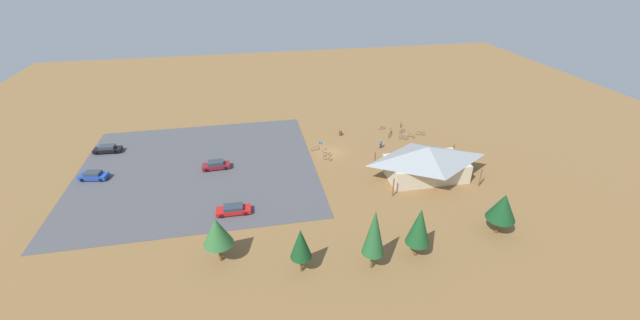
{
  "coord_description": "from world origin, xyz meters",
  "views": [
    {
      "loc": [
        14.22,
        61.78,
        32.89
      ],
      "look_at": [
        2.84,
        4.6,
        1.2
      ],
      "focal_mm": 22.04,
      "sensor_mm": 36.0,
      "label": 1
    }
  ],
  "objects_px": {
    "bicycle_orange_mid_cluster": "(327,158)",
    "visitor_crossing_yard": "(381,144)",
    "pine_mideast": "(301,244)",
    "bicycle_silver_by_bin": "(401,125)",
    "car_red_far_end": "(233,209)",
    "pine_midwest": "(503,207)",
    "trash_bin": "(340,133)",
    "car_blue_by_curb": "(93,176)",
    "bicycle_blue_yard_left": "(328,154)",
    "bicycle_green_yard_right": "(420,133)",
    "bicycle_purple_yard_center": "(391,131)",
    "pine_west": "(374,232)",
    "bicycle_red_lone_east": "(382,128)",
    "car_black_front_row": "(108,149)",
    "car_maroon_inner_stall": "(216,165)",
    "bicycle_teal_edge_south": "(390,135)",
    "bicycle_white_back_row": "(315,149)",
    "bicycle_yellow_edge_north": "(411,136)",
    "lot_sign": "(321,145)",
    "bicycle_black_lone_west": "(402,131)",
    "pine_center": "(419,226)",
    "bike_pavilion": "(427,160)",
    "pine_far_west": "(217,232)",
    "bicycle_purple_front_row": "(404,138)"
  },
  "relations": [
    {
      "from": "bicycle_orange_mid_cluster",
      "to": "bicycle_black_lone_west",
      "type": "bearing_deg",
      "value": -154.25
    },
    {
      "from": "bicycle_red_lone_east",
      "to": "bicycle_blue_yard_left",
      "type": "bearing_deg",
      "value": 33.91
    },
    {
      "from": "pine_center",
      "to": "bicycle_white_back_row",
      "type": "xyz_separation_m",
      "value": [
        6.74,
        -29.74,
        -4.0
      ]
    },
    {
      "from": "bicycle_blue_yard_left",
      "to": "car_blue_by_curb",
      "type": "distance_m",
      "value": 38.53
    },
    {
      "from": "bicycle_red_lone_east",
      "to": "pine_midwest",
      "type": "bearing_deg",
      "value": 96.2
    },
    {
      "from": "pine_midwest",
      "to": "bicycle_purple_yard_center",
      "type": "xyz_separation_m",
      "value": [
        2.58,
        -32.45,
        -3.71
      ]
    },
    {
      "from": "pine_far_west",
      "to": "bicycle_purple_yard_center",
      "type": "bearing_deg",
      "value": -136.78
    },
    {
      "from": "pine_west",
      "to": "bicycle_purple_front_row",
      "type": "bearing_deg",
      "value": -117.68
    },
    {
      "from": "trash_bin",
      "to": "car_blue_by_curb",
      "type": "xyz_separation_m",
      "value": [
        42.84,
        8.62,
        0.28
      ]
    },
    {
      "from": "bicycle_teal_edge_south",
      "to": "car_red_far_end",
      "type": "distance_m",
      "value": 36.06
    },
    {
      "from": "lot_sign",
      "to": "pine_west",
      "type": "relative_size",
      "value": 0.27
    },
    {
      "from": "bicycle_white_back_row",
      "to": "bicycle_orange_mid_cluster",
      "type": "bearing_deg",
      "value": 108.08
    },
    {
      "from": "bicycle_purple_yard_center",
      "to": "bicycle_yellow_edge_north",
      "type": "height_order",
      "value": "bicycle_purple_yard_center"
    },
    {
      "from": "trash_bin",
      "to": "bicycle_teal_edge_south",
      "type": "distance_m",
      "value": 9.74
    },
    {
      "from": "pine_center",
      "to": "car_maroon_inner_stall",
      "type": "relative_size",
      "value": 1.49
    },
    {
      "from": "car_blue_by_curb",
      "to": "trash_bin",
      "type": "bearing_deg",
      "value": -168.63
    },
    {
      "from": "pine_center",
      "to": "pine_west",
      "type": "distance_m",
      "value": 6.0
    },
    {
      "from": "bike_pavilion",
      "to": "car_maroon_inner_stall",
      "type": "bearing_deg",
      "value": -15.49
    },
    {
      "from": "car_red_far_end",
      "to": "pine_midwest",
      "type": "bearing_deg",
      "value": 161.93
    },
    {
      "from": "pine_midwest",
      "to": "pine_mideast",
      "type": "height_order",
      "value": "pine_mideast"
    },
    {
      "from": "lot_sign",
      "to": "bicycle_yellow_edge_north",
      "type": "relative_size",
      "value": 1.5
    },
    {
      "from": "bike_pavilion",
      "to": "pine_far_west",
      "type": "bearing_deg",
      "value": 22.66
    },
    {
      "from": "car_blue_by_curb",
      "to": "bicycle_yellow_edge_north",
      "type": "bearing_deg",
      "value": -174.98
    },
    {
      "from": "bicycle_silver_by_bin",
      "to": "car_blue_by_curb",
      "type": "relative_size",
      "value": 0.34
    },
    {
      "from": "pine_west",
      "to": "bicycle_white_back_row",
      "type": "xyz_separation_m",
      "value": [
        0.88,
        -30.74,
        -4.81
      ]
    },
    {
      "from": "trash_bin",
      "to": "pine_west",
      "type": "bearing_deg",
      "value": 81.81
    },
    {
      "from": "bicycle_purple_yard_center",
      "to": "bicycle_white_back_row",
      "type": "height_order",
      "value": "bicycle_purple_yard_center"
    },
    {
      "from": "bicycle_green_yard_right",
      "to": "car_blue_by_curb",
      "type": "bearing_deg",
      "value": 5.45
    },
    {
      "from": "pine_mideast",
      "to": "bicycle_silver_by_bin",
      "type": "bearing_deg",
      "value": -125.91
    },
    {
      "from": "bike_pavilion",
      "to": "bicycle_teal_edge_south",
      "type": "distance_m",
      "value": 15.67
    },
    {
      "from": "pine_far_west",
      "to": "bicycle_red_lone_east",
      "type": "height_order",
      "value": "pine_far_west"
    },
    {
      "from": "bicycle_blue_yard_left",
      "to": "visitor_crossing_yard",
      "type": "height_order",
      "value": "visitor_crossing_yard"
    },
    {
      "from": "bicycle_red_lone_east",
      "to": "car_maroon_inner_stall",
      "type": "relative_size",
      "value": 0.34
    },
    {
      "from": "pine_west",
      "to": "bicycle_purple_yard_center",
      "type": "relative_size",
      "value": 5.06
    },
    {
      "from": "bicycle_white_back_row",
      "to": "pine_west",
      "type": "bearing_deg",
      "value": 91.64
    },
    {
      "from": "pine_west",
      "to": "bicycle_silver_by_bin",
      "type": "height_order",
      "value": "pine_west"
    },
    {
      "from": "bicycle_purple_yard_center",
      "to": "bicycle_teal_edge_south",
      "type": "bearing_deg",
      "value": 65.74
    },
    {
      "from": "pine_midwest",
      "to": "car_maroon_inner_stall",
      "type": "distance_m",
      "value": 43.99
    },
    {
      "from": "bicycle_yellow_edge_north",
      "to": "bicycle_purple_front_row",
      "type": "relative_size",
      "value": 0.95
    },
    {
      "from": "car_black_front_row",
      "to": "car_blue_by_curb",
      "type": "distance_m",
      "value": 9.65
    },
    {
      "from": "bicycle_white_back_row",
      "to": "bicycle_yellow_edge_north",
      "type": "height_order",
      "value": "bicycle_white_back_row"
    },
    {
      "from": "car_red_far_end",
      "to": "bicycle_yellow_edge_north",
      "type": "bearing_deg",
      "value": -151.46
    },
    {
      "from": "bicycle_red_lone_east",
      "to": "car_black_front_row",
      "type": "height_order",
      "value": "car_black_front_row"
    },
    {
      "from": "bicycle_black_lone_west",
      "to": "visitor_crossing_yard",
      "type": "height_order",
      "value": "visitor_crossing_yard"
    },
    {
      "from": "bicycle_purple_yard_center",
      "to": "pine_far_west",
      "type": "bearing_deg",
      "value": 43.22
    },
    {
      "from": "bicycle_orange_mid_cluster",
      "to": "visitor_crossing_yard",
      "type": "xyz_separation_m",
      "value": [
        -10.73,
        -2.74,
        0.56
      ]
    },
    {
      "from": "bicycle_teal_edge_south",
      "to": "visitor_crossing_yard",
      "type": "distance_m",
      "value": 5.38
    },
    {
      "from": "bicycle_blue_yard_left",
      "to": "bicycle_purple_front_row",
      "type": "height_order",
      "value": "bicycle_purple_front_row"
    },
    {
      "from": "bicycle_purple_yard_center",
      "to": "car_blue_by_curb",
      "type": "bearing_deg",
      "value": 8.31
    },
    {
      "from": "bicycle_black_lone_west",
      "to": "pine_center",
      "type": "bearing_deg",
      "value": 70.82
    }
  ]
}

